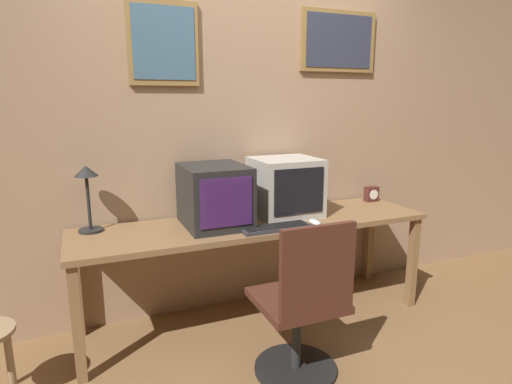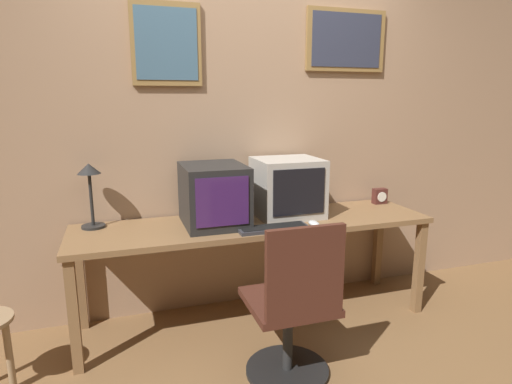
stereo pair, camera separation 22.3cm
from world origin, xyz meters
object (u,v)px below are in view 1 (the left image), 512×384
Objects in this scene: desk_clock at (371,194)px; office_chair at (302,312)px; mouse_near_keyboard at (315,222)px; desk_lamp at (87,185)px; monitor_right at (285,187)px; monitor_left at (214,196)px; keyboard_main at (275,228)px.

desk_clock is 0.13× the size of office_chair.
mouse_near_keyboard is 0.27× the size of desk_lamp.
mouse_near_keyboard is at bearing -16.96° from desk_lamp.
monitor_left is at bearing -174.39° from monitor_right.
monitor_left reaches higher than office_chair.
mouse_near_keyboard reaches higher than keyboard_main.
desk_lamp reaches higher than monitor_right.
monitor_right reaches higher than keyboard_main.
keyboard_main is (-0.21, -0.30, -0.19)m from monitor_right.
desk_clock reaches higher than keyboard_main.
mouse_near_keyboard is at bearing -22.68° from monitor_left.
keyboard_main is at bearing -37.63° from monitor_left.
monitor_left is 0.52× the size of office_chair.
keyboard_main is at bearing -20.83° from desk_lamp.
monitor_left is 0.67m from mouse_near_keyboard.
keyboard_main is 1.17m from desk_lamp.
desk_lamp reaches higher than mouse_near_keyboard.
monitor_right is 0.48× the size of office_chair.
mouse_near_keyboard is 0.95× the size of desk_clock.
monitor_left is 1.08× the size of keyboard_main.
keyboard_main is at bearing 179.14° from mouse_near_keyboard.
desk_lamp reaches higher than monitor_left.
mouse_near_keyboard is at bearing -0.86° from keyboard_main.
monitor_left reaches higher than keyboard_main.
mouse_near_keyboard is 0.66m from office_chair.
desk_lamp is (-1.34, 0.41, 0.27)m from mouse_near_keyboard.
desk_clock is (1.02, 0.39, 0.05)m from keyboard_main.
monitor_right is at bearing -4.84° from desk_lamp.
monitor_right is 0.83m from desk_clock.
monitor_left is at bearing -12.12° from desk_lamp.
office_chair is at bearing -40.95° from desk_lamp.
monitor_right is 1.07× the size of desk_lamp.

